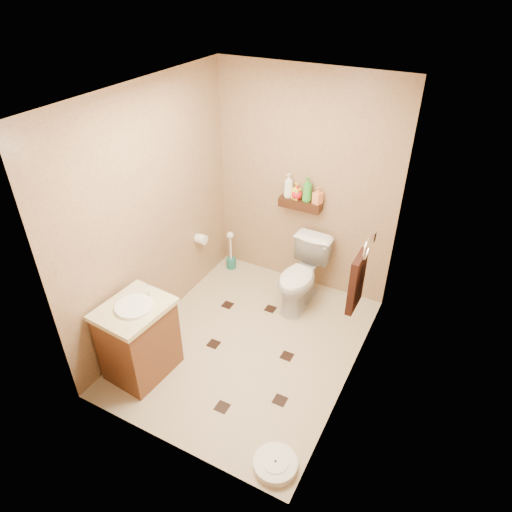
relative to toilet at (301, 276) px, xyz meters
The scene contains 19 objects.
ground 0.93m from the toilet, 102.94° to the right, with size 2.50×2.50×0.00m, color tan.
wall_back 0.95m from the toilet, 114.58° to the left, with size 2.00×0.04×2.40m, color tan.
wall_front 2.25m from the toilet, 95.25° to the right, with size 2.00×0.04×2.40m, color tan.
wall_left 1.68m from the toilet, 145.07° to the right, with size 0.04×2.50×2.40m, color tan.
wall_right 1.43m from the toilet, 45.81° to the right, with size 0.04×2.50×2.40m, color tan.
ceiling 2.21m from the toilet, 102.94° to the right, with size 2.00×2.50×0.02m, color white.
wall_shelf 0.76m from the toilet, 119.50° to the left, with size 0.46×0.14×0.10m, color #3E1D10.
floor_accents 0.97m from the toilet, 99.02° to the right, with size 1.17×1.46×0.01m.
toilet is the anchor object (origin of this frame).
vanity 1.80m from the toilet, 119.69° to the right, with size 0.55×0.65×0.86m.
bathroom_scale 2.00m from the toilet, 72.12° to the right, with size 0.36×0.36×0.07m.
toilet_brush 1.06m from the toilet, 166.76° to the left, with size 0.11×0.11×0.50m.
towel_ring 1.09m from the toilet, 38.87° to the right, with size 0.12×0.30×0.76m.
toilet_paper 1.17m from the toilet, behind, with size 0.12×0.11×0.12m.
bottle_a 0.96m from the toilet, 134.74° to the left, with size 0.10×0.10×0.26m, color white.
bottle_b 0.90m from the toilet, 125.66° to the left, with size 0.08×0.08×0.18m, color yellow.
bottle_c 0.88m from the toilet, 124.88° to the left, with size 0.12×0.12×0.15m, color red.
bottle_d 0.91m from the toilet, 110.08° to the left, with size 0.10×0.10×0.27m, color green.
bottle_e 0.87m from the toilet, 91.11° to the left, with size 0.08×0.08×0.18m, color #FF8954.
Camera 1 is at (1.59, -2.86, 3.21)m, focal length 32.00 mm.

